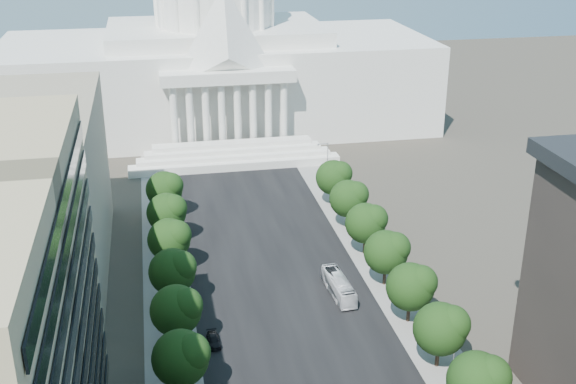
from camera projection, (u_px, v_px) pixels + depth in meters
road_asphalt at (276, 277)px, 127.09m from camera, size 30.00×260.00×0.01m
sidewalk_left at (167, 287)px, 123.72m from camera, size 8.00×260.00×0.02m
sidewalk_right at (379, 267)px, 130.46m from camera, size 8.00×260.00×0.02m
capitol at (217, 57)px, 205.75m from camera, size 120.00×56.00×73.00m
tree_l_e at (183, 357)px, 94.09m from camera, size 7.79×7.60×9.97m
tree_l_f at (178, 309)px, 104.99m from camera, size 7.79×7.60×9.97m
tree_l_g at (174, 270)px, 115.89m from camera, size 7.79×7.60×9.97m
tree_l_h at (171, 238)px, 126.80m from camera, size 7.79×7.60×9.97m
tree_l_i at (168, 211)px, 137.70m from camera, size 7.79×7.60×9.97m
tree_l_j at (166, 188)px, 148.61m from camera, size 7.79×7.60×9.97m
tree_r_d at (480, 380)px, 89.57m from camera, size 7.79×7.60×9.97m
tree_r_e at (443, 328)px, 100.47m from camera, size 7.79×7.60×9.97m
tree_r_f at (413, 286)px, 111.37m from camera, size 7.79×7.60×9.97m
tree_r_g at (388, 251)px, 122.28m from camera, size 7.79×7.60×9.97m
tree_r_h at (368, 222)px, 133.18m from camera, size 7.79×7.60×9.97m
tree_r_i at (350, 198)px, 144.08m from camera, size 7.79×7.60×9.97m
tree_r_j at (335, 176)px, 154.99m from camera, size 7.79×7.60×9.97m
streetlight_c at (452, 329)px, 101.16m from camera, size 2.61×0.44×9.00m
streetlight_d at (394, 250)px, 123.88m from camera, size 2.61×0.44×9.00m
streetlight_e at (354, 196)px, 146.59m from camera, size 2.61×0.44×9.00m
streetlight_f at (325, 156)px, 169.31m from camera, size 2.61×0.44×9.00m
car_dark_b at (214, 340)px, 107.77m from camera, size 2.02×4.57×1.31m
city_bus at (339, 286)px, 120.87m from camera, size 3.39×11.80×3.25m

